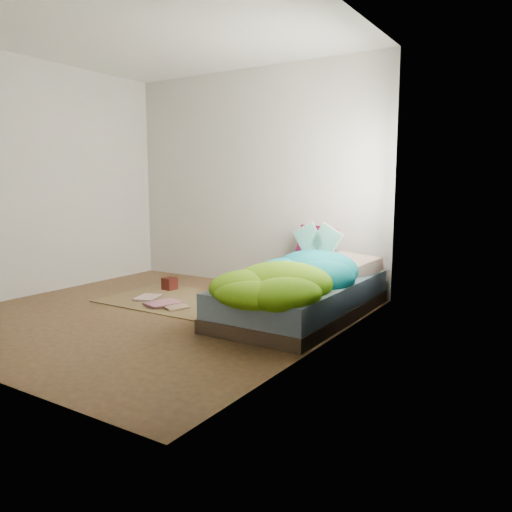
{
  "coord_description": "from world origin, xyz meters",
  "views": [
    {
      "loc": [
        3.32,
        -3.42,
        1.26
      ],
      "look_at": [
        0.68,
        0.75,
        0.53
      ],
      "focal_mm": 35.0,
      "sensor_mm": 36.0,
      "label": 1
    }
  ],
  "objects_px": {
    "pillow_magenta": "(316,246)",
    "floor_book_b": "(157,301)",
    "wooden_box": "(170,284)",
    "floor_book_a": "(138,297)",
    "bed": "(302,298)",
    "open_book": "(317,229)"
  },
  "relations": [
    {
      "from": "pillow_magenta",
      "to": "floor_book_b",
      "type": "distance_m",
      "value": 1.83
    },
    {
      "from": "wooden_box",
      "to": "floor_book_a",
      "type": "height_order",
      "value": "wooden_box"
    },
    {
      "from": "wooden_box",
      "to": "floor_book_a",
      "type": "relative_size",
      "value": 0.47
    },
    {
      "from": "bed",
      "to": "floor_book_b",
      "type": "xyz_separation_m",
      "value": [
        -1.49,
        -0.41,
        -0.14
      ]
    },
    {
      "from": "open_book",
      "to": "bed",
      "type": "bearing_deg",
      "value": -93.05
    },
    {
      "from": "wooden_box",
      "to": "floor_book_b",
      "type": "height_order",
      "value": "wooden_box"
    },
    {
      "from": "bed",
      "to": "wooden_box",
      "type": "relative_size",
      "value": 14.38
    },
    {
      "from": "pillow_magenta",
      "to": "floor_book_a",
      "type": "bearing_deg",
      "value": -131.39
    },
    {
      "from": "open_book",
      "to": "floor_book_b",
      "type": "height_order",
      "value": "open_book"
    },
    {
      "from": "pillow_magenta",
      "to": "wooden_box",
      "type": "xyz_separation_m",
      "value": [
        -1.57,
        -0.67,
        -0.48
      ]
    },
    {
      "from": "bed",
      "to": "open_book",
      "type": "height_order",
      "value": "open_book"
    },
    {
      "from": "pillow_magenta",
      "to": "bed",
      "type": "bearing_deg",
      "value": -61.18
    },
    {
      "from": "floor_book_a",
      "to": "floor_book_b",
      "type": "xyz_separation_m",
      "value": [
        0.32,
        -0.06,
        0.0
      ]
    },
    {
      "from": "open_book",
      "to": "wooden_box",
      "type": "xyz_separation_m",
      "value": [
        -1.82,
        -0.16,
        -0.72
      ]
    },
    {
      "from": "bed",
      "to": "open_book",
      "type": "xyz_separation_m",
      "value": [
        -0.01,
        0.33,
        0.64
      ]
    },
    {
      "from": "bed",
      "to": "pillow_magenta",
      "type": "height_order",
      "value": "pillow_magenta"
    },
    {
      "from": "bed",
      "to": "open_book",
      "type": "distance_m",
      "value": 0.72
    },
    {
      "from": "floor_book_b",
      "to": "bed",
      "type": "bearing_deg",
      "value": 31.82
    },
    {
      "from": "pillow_magenta",
      "to": "open_book",
      "type": "distance_m",
      "value": 0.61
    },
    {
      "from": "pillow_magenta",
      "to": "floor_book_b",
      "type": "height_order",
      "value": "pillow_magenta"
    },
    {
      "from": "bed",
      "to": "wooden_box",
      "type": "xyz_separation_m",
      "value": [
        -1.83,
        0.16,
        -0.09
      ]
    },
    {
      "from": "pillow_magenta",
      "to": "wooden_box",
      "type": "relative_size",
      "value": 3.16
    }
  ]
}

